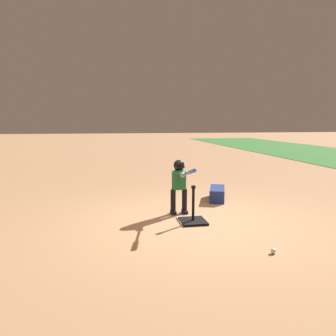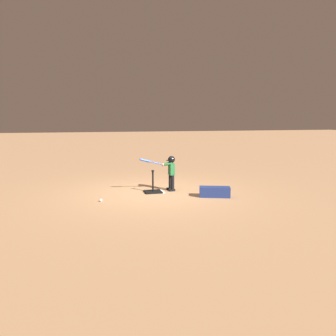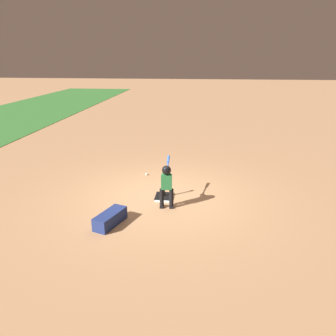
# 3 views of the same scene
# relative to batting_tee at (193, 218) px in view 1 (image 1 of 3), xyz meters

# --- Properties ---
(ground_plane) EXTENTS (90.00, 90.00, 0.00)m
(ground_plane) POSITION_rel_batting_tee_xyz_m (0.03, 0.08, -0.08)
(ground_plane) COLOR #AD7F56
(home_plate) EXTENTS (0.44, 0.44, 0.02)m
(home_plate) POSITION_rel_batting_tee_xyz_m (-0.11, -0.02, -0.07)
(home_plate) COLOR white
(home_plate) RESTS_ON ground_plane
(batting_tee) EXTENTS (0.49, 0.44, 0.66)m
(batting_tee) POSITION_rel_batting_tee_xyz_m (0.00, 0.00, 0.00)
(batting_tee) COLOR black
(batting_tee) RESTS_ON ground_plane
(batter_child) EXTENTS (1.07, 0.33, 1.05)m
(batter_child) POSITION_rel_batting_tee_xyz_m (-0.55, -0.13, 0.59)
(batter_child) COLOR black
(batter_child) RESTS_ON ground_plane
(baseball) EXTENTS (0.07, 0.07, 0.07)m
(baseball) POSITION_rel_batting_tee_xyz_m (1.54, 0.71, -0.04)
(baseball) COLOR white
(baseball) RESTS_ON ground_plane
(equipment_bag) EXTENTS (0.90, 0.59, 0.28)m
(equipment_bag) POSITION_rel_batting_tee_xyz_m (-1.54, 0.97, 0.06)
(equipment_bag) COLOR navy
(equipment_bag) RESTS_ON ground_plane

